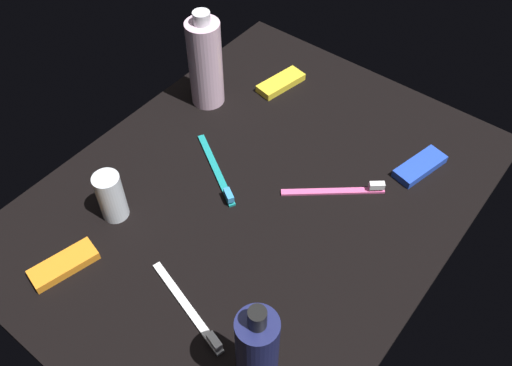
# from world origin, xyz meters

# --- Properties ---
(ground_plane) EXTENTS (0.84, 0.64, 0.01)m
(ground_plane) POSITION_xyz_m (0.00, 0.00, -0.01)
(ground_plane) COLOR black
(lotion_bottle) EXTENTS (0.05, 0.05, 0.20)m
(lotion_bottle) POSITION_xyz_m (0.25, 0.20, 0.09)
(lotion_bottle) COLOR #1A1E4E
(lotion_bottle) RESTS_ON ground_plane
(bodywash_bottle) EXTENTS (0.07, 0.07, 0.20)m
(bodywash_bottle) POSITION_xyz_m (-0.14, -0.23, 0.09)
(bodywash_bottle) COLOR silver
(bodywash_bottle) RESTS_ON ground_plane
(deodorant_stick) EXTENTS (0.04, 0.04, 0.09)m
(deodorant_stick) POSITION_xyz_m (0.18, -0.16, 0.05)
(deodorant_stick) COLOR silver
(deodorant_stick) RESTS_ON ground_plane
(toothbrush_pink) EXTENTS (0.12, 0.15, 0.02)m
(toothbrush_pink) POSITION_xyz_m (-0.09, 0.11, 0.01)
(toothbrush_pink) COLOR #E55999
(toothbrush_pink) RESTS_ON ground_plane
(toothbrush_teal) EXTENTS (0.10, 0.16, 0.02)m
(toothbrush_teal) POSITION_xyz_m (0.01, -0.08, 0.01)
(toothbrush_teal) COLOR teal
(toothbrush_teal) RESTS_ON ground_plane
(toothbrush_white) EXTENTS (0.06, 0.18, 0.02)m
(toothbrush_white) POSITION_xyz_m (0.24, 0.06, 0.01)
(toothbrush_white) COLOR white
(toothbrush_white) RESTS_ON ground_plane
(snack_bar_yellow) EXTENTS (0.11, 0.06, 0.01)m
(snack_bar_yellow) POSITION_xyz_m (-0.26, -0.14, 0.01)
(snack_bar_yellow) COLOR yellow
(snack_bar_yellow) RESTS_ON ground_plane
(snack_bar_orange) EXTENTS (0.11, 0.06, 0.01)m
(snack_bar_orange) POSITION_xyz_m (0.30, -0.14, 0.01)
(snack_bar_orange) COLOR orange
(snack_bar_orange) RESTS_ON ground_plane
(snack_bar_blue) EXTENTS (0.11, 0.06, 0.01)m
(snack_bar_blue) POSITION_xyz_m (-0.23, 0.20, 0.01)
(snack_bar_blue) COLOR blue
(snack_bar_blue) RESTS_ON ground_plane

